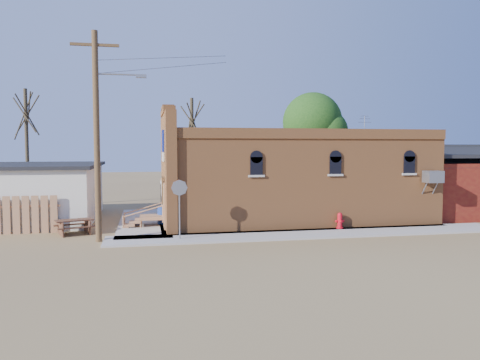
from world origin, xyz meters
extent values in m
plane|color=brown|center=(0.00, 0.00, 0.00)|extent=(120.00, 120.00, 0.00)
cube|color=#9E9991|center=(1.50, 0.90, 0.04)|extent=(19.00, 2.20, 0.08)
cube|color=#9E9991|center=(-6.30, 6.00, 0.04)|extent=(2.60, 10.00, 0.08)
cube|color=#B36A36|center=(2.00, 5.50, 2.25)|extent=(14.00, 7.00, 4.50)
cube|color=black|center=(2.00, 5.50, 4.55)|extent=(13.80, 6.80, 0.12)
cube|color=#B36A36|center=(-5.00, 5.50, 2.90)|extent=(0.50, 7.40, 5.80)
cube|color=navy|center=(-5.30, 4.30, 4.00)|extent=(0.08, 1.10, 1.56)
cube|color=gray|center=(8.10, 1.55, 2.60)|extent=(0.85, 0.65, 0.60)
cube|color=#5C120F|center=(11.50, 5.50, 1.60)|extent=(5.00, 6.00, 3.20)
cylinder|color=#4B2E1E|center=(-8.20, 1.20, 4.50)|extent=(0.26, 0.26, 9.00)
cube|color=#4B2E1E|center=(-8.20, 1.20, 8.40)|extent=(2.00, 0.12, 0.12)
cylinder|color=gray|center=(-7.30, 1.20, 7.20)|extent=(1.80, 0.08, 0.08)
cube|color=gray|center=(-6.30, 1.20, 7.15)|extent=(0.45, 0.22, 0.14)
cylinder|color=#4A3E2A|center=(-3.00, 13.00, 3.75)|extent=(0.24, 0.24, 7.50)
cylinder|color=#4A3E2A|center=(-14.00, 14.00, 4.00)|extent=(0.24, 0.24, 8.00)
cylinder|color=#4A3E2A|center=(6.00, 13.50, 3.15)|extent=(0.28, 0.28, 6.30)
sphere|color=#1A4112|center=(6.00, 13.50, 5.95)|extent=(4.40, 4.40, 4.40)
cylinder|color=red|center=(3.20, 1.80, 0.11)|extent=(0.44, 0.44, 0.06)
cylinder|color=red|center=(3.20, 1.80, 0.44)|extent=(0.30, 0.30, 0.59)
sphere|color=red|center=(3.20, 1.80, 0.75)|extent=(0.24, 0.24, 0.24)
cylinder|color=red|center=(3.20, 1.65, 0.45)|extent=(0.14, 0.16, 0.11)
cylinder|color=red|center=(3.05, 1.80, 0.45)|extent=(0.16, 0.14, 0.11)
cylinder|color=red|center=(3.35, 1.80, 0.45)|extent=(0.16, 0.14, 0.11)
cylinder|color=gray|center=(-4.74, 0.73, 1.26)|extent=(0.08, 0.08, 2.35)
cylinder|color=gray|center=(-4.74, 0.71, 2.33)|extent=(0.71, 0.04, 0.71)
cylinder|color=red|center=(-4.74, 0.75, 2.33)|extent=(0.71, 0.04, 0.71)
cylinder|color=navy|center=(-5.30, 4.99, 0.54)|extent=(0.68, 0.68, 0.91)
cube|color=#513020|center=(-10.03, 3.02, 0.32)|extent=(0.47, 1.25, 0.65)
cube|color=#513020|center=(-8.97, 3.38, 0.32)|extent=(0.47, 1.25, 0.65)
cube|color=#513020|center=(-9.50, 3.20, 0.67)|extent=(1.82, 1.24, 0.06)
cube|color=#513020|center=(-9.34, 2.72, 0.39)|extent=(1.66, 0.76, 0.05)
cube|color=#513020|center=(-9.66, 3.68, 0.39)|extent=(1.66, 0.76, 0.05)
camera|label=1|loc=(-6.12, -19.66, 4.08)|focal=35.00mm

